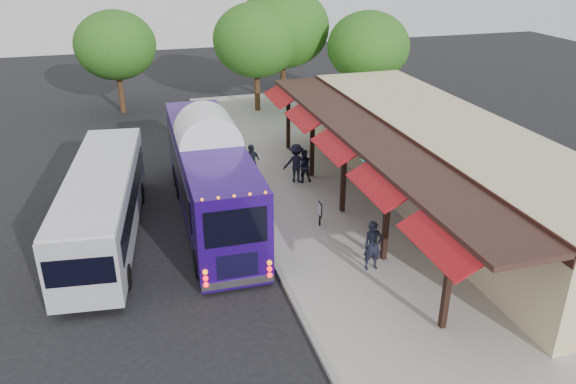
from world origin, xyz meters
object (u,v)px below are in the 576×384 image
object	(u,v)px
ped_a	(373,246)
ped_c	(252,163)
coach_bus	(210,173)
sign_board	(320,210)
ped_d	(296,163)
city_bus	(103,202)
ped_b	(303,166)

from	to	relation	value
ped_a	ped_c	bearing A→B (deg)	107.17
coach_bus	sign_board	size ratio (longest dim) A/B	11.61
ped_a	ped_d	world-z (taller)	ped_d
coach_bus	city_bus	size ratio (longest dim) A/B	1.10
ped_b	sign_board	xyz separation A→B (m)	(-0.73, -4.42, -0.12)
ped_b	sign_board	size ratio (longest dim) A/B	1.59
ped_b	city_bus	bearing A→B (deg)	20.03
ped_b	sign_board	world-z (taller)	ped_b
city_bus	sign_board	xyz separation A→B (m)	(8.11, -1.58, -0.71)
city_bus	coach_bus	bearing A→B (deg)	15.96
coach_bus	ped_a	xyz separation A→B (m)	(4.61, -5.75, -0.94)
coach_bus	ped_b	distance (m)	5.24
ped_a	sign_board	size ratio (longest dim) A/B	1.79
ped_c	ped_d	bearing A→B (deg)	120.40
sign_board	coach_bus	bearing A→B (deg)	152.37
city_bus	ped_b	world-z (taller)	city_bus
sign_board	ped_c	bearing A→B (deg)	108.56
ped_c	sign_board	xyz separation A→B (m)	(1.53, -5.25, -0.21)
ped_c	ped_a	bearing A→B (deg)	64.63
coach_bus	ped_a	distance (m)	7.43
ped_b	ped_d	xyz separation A→B (m)	(-0.32, 0.12, 0.13)
ped_a	sign_board	distance (m)	3.56
ped_a	ped_b	size ratio (longest dim) A/B	1.13
coach_bus	city_bus	bearing A→B (deg)	-169.90
coach_bus	ped_d	world-z (taller)	coach_bus
ped_a	ped_c	size ratio (longest dim) A/B	1.00
ped_d	sign_board	distance (m)	4.57
ped_d	ped_c	bearing A→B (deg)	-9.70
ped_b	ped_c	bearing A→B (deg)	-17.95
coach_bus	city_bus	distance (m)	4.25
city_bus	ped_b	distance (m)	9.30
city_bus	ped_c	distance (m)	7.54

